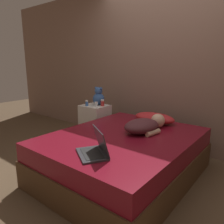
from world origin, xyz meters
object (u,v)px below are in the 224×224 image
at_px(pillow, 154,118).
at_px(bottle_clear, 96,104).
at_px(person_lying, 145,125).
at_px(bottle_red, 103,103).
at_px(teddy_bear, 99,97).
at_px(bottle_blue, 87,103).
at_px(laptop, 95,149).

relative_size(pillow, bottle_clear, 7.89).
bearing_deg(person_lying, pillow, 113.02).
bearing_deg(bottle_red, teddy_bear, 157.99).
bearing_deg(bottle_clear, bottle_red, 46.52).
height_order(pillow, bottle_blue, bottle_blue).
height_order(bottle_red, bottle_blue, bottle_red).
bearing_deg(bottle_blue, laptop, -42.42).
xyz_separation_m(teddy_bear, bottle_red, (0.13, -0.05, -0.08)).
bearing_deg(bottle_red, laptop, -51.47).
distance_m(laptop, teddy_bear, 1.71).
bearing_deg(bottle_blue, bottle_clear, 22.02).
height_order(bottle_blue, bottle_clear, bottle_blue).
distance_m(pillow, laptop, 1.31).
distance_m(pillow, bottle_blue, 1.14).
distance_m(laptop, bottle_red, 1.58).
bearing_deg(teddy_bear, person_lying, -20.41).
relative_size(teddy_bear, bottle_blue, 3.32).
bearing_deg(bottle_blue, teddy_bear, 63.58).
xyz_separation_m(pillow, teddy_bear, (-1.02, -0.02, 0.19)).
xyz_separation_m(teddy_bear, bottle_blue, (-0.09, -0.19, -0.09)).
xyz_separation_m(bottle_blue, bottle_clear, (0.15, 0.06, -0.01)).
relative_size(bottle_blue, bottle_clear, 1.21).
bearing_deg(pillow, bottle_red, -175.71).
bearing_deg(laptop, bottle_red, 160.70).
bearing_deg(bottle_clear, laptop, -47.81).
distance_m(bottle_blue, bottle_clear, 0.16).
bearing_deg(person_lying, teddy_bear, 169.31).
xyz_separation_m(person_lying, bottle_blue, (-1.22, 0.23, 0.09)).
height_order(pillow, laptop, laptop).
bearing_deg(bottle_blue, pillow, 10.26).
bearing_deg(teddy_bear, bottle_clear, -64.85).
bearing_deg(bottle_clear, teddy_bear, 115.15).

